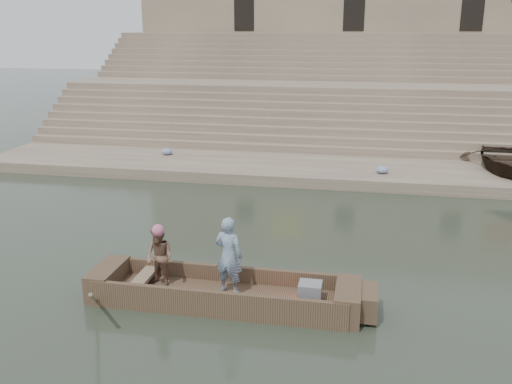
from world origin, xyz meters
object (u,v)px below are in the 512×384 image
(main_rowboat, at_px, (223,298))
(television, at_px, (310,292))
(rowing_man, at_px, (159,257))
(beached_rowboat, at_px, (509,159))
(standing_man, at_px, (229,255))

(main_rowboat, relative_size, television, 10.87)
(rowing_man, bearing_deg, beached_rowboat, 72.71)
(main_rowboat, xyz_separation_m, standing_man, (0.11, 0.07, 0.93))
(rowing_man, distance_m, beached_rowboat, 14.74)
(main_rowboat, height_order, standing_man, standing_man)
(rowing_man, height_order, television, rowing_man)
(main_rowboat, relative_size, rowing_man, 3.80)
(standing_man, bearing_deg, television, -170.23)
(television, height_order, beached_rowboat, beached_rowboat)
(main_rowboat, relative_size, beached_rowboat, 1.16)
(standing_man, relative_size, rowing_man, 1.25)
(main_rowboat, xyz_separation_m, beached_rowboat, (7.95, 11.49, 0.73))
(rowing_man, distance_m, television, 3.21)
(standing_man, xyz_separation_m, beached_rowboat, (7.84, 11.41, -0.20))
(television, distance_m, beached_rowboat, 13.04)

